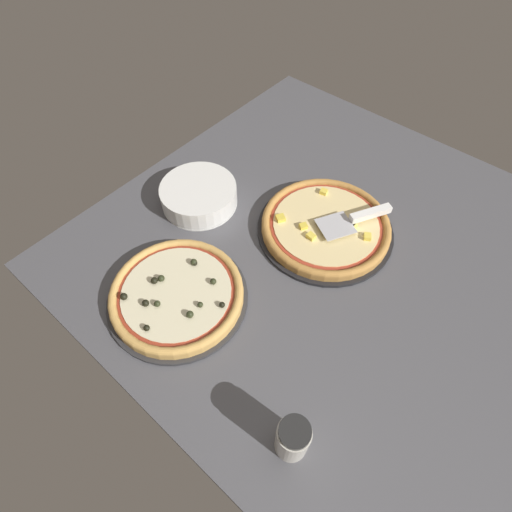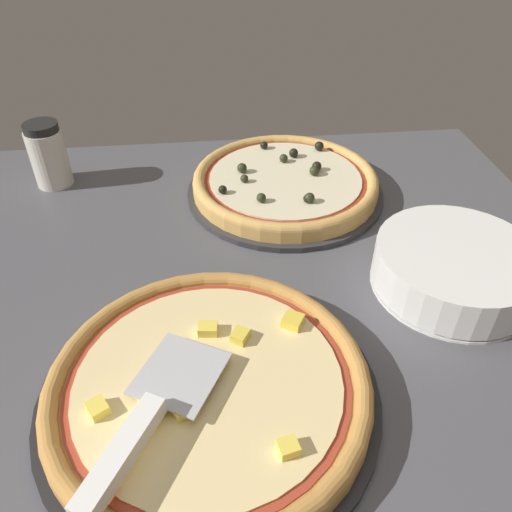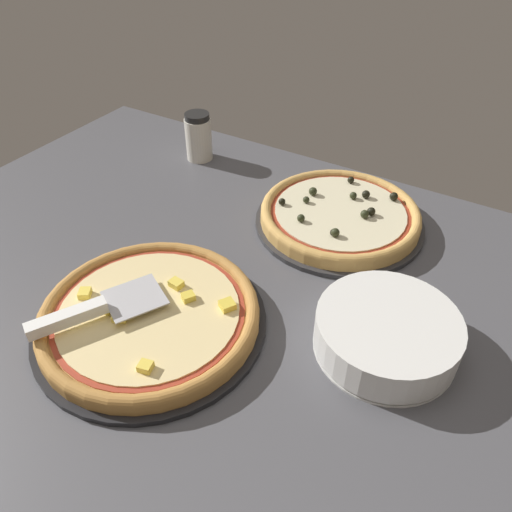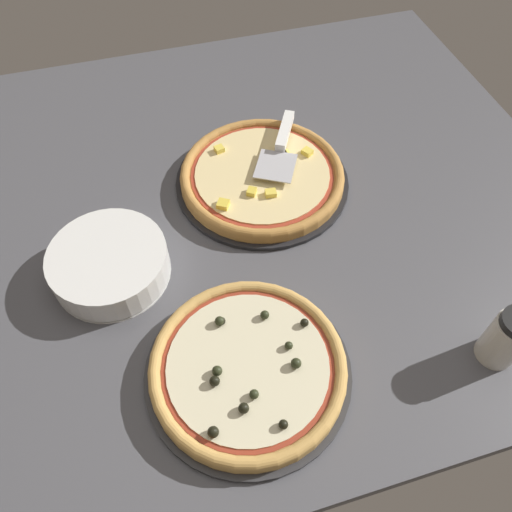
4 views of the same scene
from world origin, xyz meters
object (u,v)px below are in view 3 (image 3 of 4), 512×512
object	(u,v)px
plate_stack	(387,333)
parmesan_shaker	(198,137)
serving_spatula	(84,313)
pizza_back	(340,214)
pizza_front	(150,314)

from	to	relation	value
plate_stack	parmesan_shaker	distance (cm)	69.69
serving_spatula	parmesan_shaker	xyz separation A→B (cm)	(-19.66, 56.44, 0.54)
serving_spatula	parmesan_shaker	distance (cm)	59.76
pizza_back	plate_stack	bearing A→B (deg)	-54.08
serving_spatula	pizza_front	bearing A→B (deg)	45.17
pizza_front	serving_spatula	distance (cm)	9.87
pizza_front	plate_stack	xyz separation A→B (cm)	(34.00, 14.94, 0.69)
parmesan_shaker	pizza_back	bearing A→B (deg)	-11.37
pizza_back	serving_spatula	bearing A→B (deg)	-114.06
plate_stack	pizza_front	bearing A→B (deg)	-156.27
pizza_front	plate_stack	world-z (taller)	plate_stack
pizza_back	parmesan_shaker	size ratio (longest dim) A/B	2.78
pizza_front	plate_stack	distance (cm)	37.14
pizza_front	pizza_back	distance (cm)	43.99
pizza_front	parmesan_shaker	xyz separation A→B (cm)	(-26.35, 49.70, 3.23)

